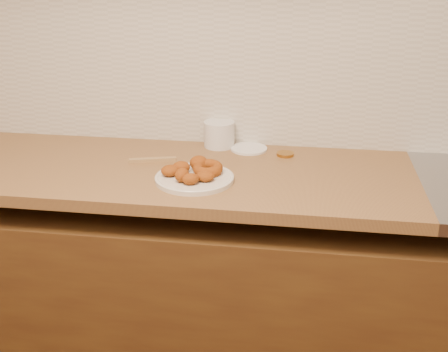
# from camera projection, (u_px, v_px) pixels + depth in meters

# --- Properties ---
(wall_back) EXTENTS (4.00, 0.02, 2.70)m
(wall_back) POSITION_uv_depth(u_px,v_px,m) (277.00, 24.00, 2.00)
(wall_back) COLOR tan
(wall_back) RESTS_ON ground
(base_cabinet) EXTENTS (3.60, 0.60, 0.77)m
(base_cabinet) POSITION_uv_depth(u_px,v_px,m) (262.00, 301.00, 2.08)
(base_cabinet) COLOR #563917
(base_cabinet) RESTS_ON floor
(butcher_block) EXTENTS (2.30, 0.62, 0.04)m
(butcher_block) POSITION_uv_depth(u_px,v_px,m) (83.00, 168.00, 1.98)
(butcher_block) COLOR olive
(butcher_block) RESTS_ON base_cabinet
(backsplash) EXTENTS (3.60, 0.02, 0.60)m
(backsplash) POSITION_uv_depth(u_px,v_px,m) (275.00, 67.00, 2.05)
(backsplash) COLOR beige
(backsplash) RESTS_ON wall_back
(donut_plate) EXTENTS (0.26, 0.26, 0.01)m
(donut_plate) POSITION_uv_depth(u_px,v_px,m) (194.00, 178.00, 1.82)
(donut_plate) COLOR beige
(donut_plate) RESTS_ON butcher_block
(ring_donut) EXTENTS (0.11, 0.11, 0.04)m
(ring_donut) POSITION_uv_depth(u_px,v_px,m) (208.00, 168.00, 1.84)
(ring_donut) COLOR #8F4E16
(ring_donut) RESTS_ON donut_plate
(fried_dough_chunks) EXTENTS (0.19, 0.20, 0.05)m
(fried_dough_chunks) POSITION_uv_depth(u_px,v_px,m) (188.00, 170.00, 1.81)
(fried_dough_chunks) COLOR #8F4E16
(fried_dough_chunks) RESTS_ON donut_plate
(plastic_tub) EXTENTS (0.12, 0.12, 0.10)m
(plastic_tub) POSITION_uv_depth(u_px,v_px,m) (219.00, 134.00, 2.12)
(plastic_tub) COLOR silver
(plastic_tub) RESTS_ON butcher_block
(tub_lid) EXTENTS (0.18, 0.18, 0.01)m
(tub_lid) POSITION_uv_depth(u_px,v_px,m) (249.00, 149.00, 2.10)
(tub_lid) COLOR white
(tub_lid) RESTS_ON butcher_block
(brass_jar_lid) EXTENTS (0.08, 0.08, 0.01)m
(brass_jar_lid) POSITION_uv_depth(u_px,v_px,m) (285.00, 154.00, 2.04)
(brass_jar_lid) COLOR #A8742C
(brass_jar_lid) RESTS_ON butcher_block
(wooden_utensil) EXTENTS (0.17, 0.07, 0.01)m
(wooden_utensil) POSITION_uv_depth(u_px,v_px,m) (153.00, 160.00, 1.98)
(wooden_utensil) COLOR #977647
(wooden_utensil) RESTS_ON butcher_block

